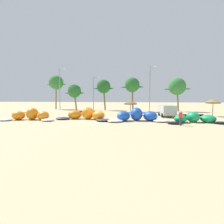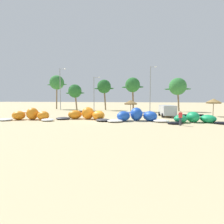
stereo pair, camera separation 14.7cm
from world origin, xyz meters
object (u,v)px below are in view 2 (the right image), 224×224
at_px(kite_far_left, 31,115).
at_px(beach_umbrella_near_van, 131,102).
at_px(palm_left_of_gap, 104,87).
at_px(lamppost_east_center, 151,87).
at_px(beach_umbrella_middle, 214,101).
at_px(lamppost_west_center, 95,92).
at_px(kite_center, 194,119).
at_px(parked_van, 167,110).
at_px(palm_center_right, 178,87).
at_px(kite_left_of_center, 137,116).
at_px(person_near_kites, 180,118).
at_px(kite_left, 87,115).
at_px(palm_center_left, 133,85).
at_px(palm_left, 75,91).
at_px(palm_leftmost, 57,83).
at_px(lamppost_west, 61,87).

relative_size(kite_far_left, beach_umbrella_near_van, 2.90).
height_order(palm_left_of_gap, lamppost_east_center, lamppost_east_center).
relative_size(beach_umbrella_middle, lamppost_west_center, 0.35).
bearing_deg(lamppost_west_center, kite_center, -47.29).
height_order(parked_van, palm_center_right, palm_center_right).
xyz_separation_m(kite_left_of_center, person_near_kites, (4.87, -3.06, 0.16)).
height_order(palm_left_of_gap, palm_center_right, palm_left_of_gap).
relative_size(kite_left, beach_umbrella_middle, 2.88).
bearing_deg(parked_van, palm_left_of_gap, 133.87).
height_order(kite_center, palm_center_left, palm_center_left).
distance_m(beach_umbrella_near_van, palm_left, 18.53).
height_order(person_near_kites, palm_center_left, palm_center_left).
xyz_separation_m(kite_far_left, palm_center_right, (22.16, 21.75, 5.01)).
xyz_separation_m(kite_center, palm_center_right, (0.97, 20.45, 5.14)).
bearing_deg(kite_center, beach_umbrella_middle, 61.40).
bearing_deg(beach_umbrella_near_van, parked_van, -18.39).
bearing_deg(palm_left_of_gap, parked_van, -46.13).
bearing_deg(palm_center_left, palm_center_right, 10.41).
bearing_deg(palm_leftmost, kite_left_of_center, -44.62).
relative_size(kite_left, palm_left, 1.29).
relative_size(palm_leftmost, palm_left, 1.45).
bearing_deg(palm_left_of_gap, kite_far_left, -100.91).
bearing_deg(person_near_kites, lamppost_west_center, 125.89).
bearing_deg(lamppost_west, palm_left_of_gap, 7.00).
distance_m(beach_umbrella_near_van, beach_umbrella_middle, 13.57).
bearing_deg(parked_van, kite_center, -71.02).
distance_m(kite_center, lamppost_west_center, 27.88).
relative_size(kite_far_left, kite_left, 0.92).
xyz_separation_m(palm_left, lamppost_west, (-4.33, 0.87, 1.15)).
height_order(person_near_kites, palm_center_right, palm_center_right).
bearing_deg(lamppost_west, kite_far_left, -72.75).
bearing_deg(palm_center_left, palm_leftmost, 166.39).
xyz_separation_m(kite_left, lamppost_east_center, (8.90, 19.32, 5.05)).
bearing_deg(lamppost_west_center, person_near_kites, -54.11).
relative_size(kite_center, palm_center_left, 0.98).
xyz_separation_m(person_near_kites, lamppost_west_center, (-16.66, 23.02, 3.87)).
xyz_separation_m(person_near_kites, palm_left_of_gap, (-14.66, 24.79, 5.15)).
xyz_separation_m(kite_left_of_center, beach_umbrella_middle, (11.87, 8.81, 1.85)).
bearing_deg(lamppost_east_center, beach_umbrella_middle, -47.77).
xyz_separation_m(kite_far_left, palm_left, (-2.49, 21.07, 4.15)).
relative_size(kite_left, kite_left_of_center, 1.06).
distance_m(kite_left, beach_umbrella_middle, 20.73).
bearing_deg(lamppost_east_center, lamppost_west_center, 179.47).
bearing_deg(kite_far_left, palm_left, 96.73).
distance_m(palm_center_right, lamppost_west_center, 19.69).
height_order(kite_far_left, kite_left, kite_left).
height_order(kite_far_left, palm_left, palm_left).
relative_size(kite_far_left, parked_van, 1.59).
bearing_deg(kite_left_of_center, parked_van, 57.62).
relative_size(kite_center, palm_leftmost, 0.80).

